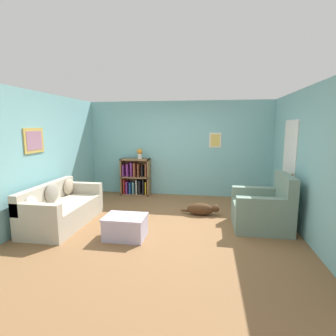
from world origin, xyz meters
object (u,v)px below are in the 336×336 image
(vase, at_px, (140,153))
(recliner_chair, at_px, (264,209))
(couch, at_px, (61,209))
(coffee_table, at_px, (125,226))
(bookshelf, at_px, (136,178))
(dog, at_px, (202,209))

(vase, bearing_deg, recliner_chair, -33.75)
(couch, distance_m, recliner_chair, 3.94)
(recliner_chair, xyz_separation_m, coffee_table, (-2.46, -0.87, -0.15))
(bookshelf, relative_size, coffee_table, 1.45)
(bookshelf, bearing_deg, couch, -108.72)
(dog, bearing_deg, recliner_chair, -24.04)
(recliner_chair, bearing_deg, couch, -173.67)
(bookshelf, distance_m, coffee_table, 2.95)
(recliner_chair, xyz_separation_m, vase, (-2.96, 1.98, 0.83))
(dog, bearing_deg, vase, 140.73)
(bookshelf, bearing_deg, vase, -6.36)
(coffee_table, distance_m, dog, 1.89)
(couch, distance_m, dog, 2.90)
(coffee_table, distance_m, vase, 3.05)
(bookshelf, bearing_deg, recliner_chair, -32.76)
(recliner_chair, height_order, coffee_table, recliner_chair)
(dog, height_order, vase, vase)
(bookshelf, bearing_deg, coffee_table, -77.49)
(couch, bearing_deg, recliner_chair, 6.33)
(dog, xyz_separation_m, vase, (-1.77, 1.45, 1.05))
(couch, height_order, bookshelf, bookshelf)
(bookshelf, distance_m, vase, 0.72)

